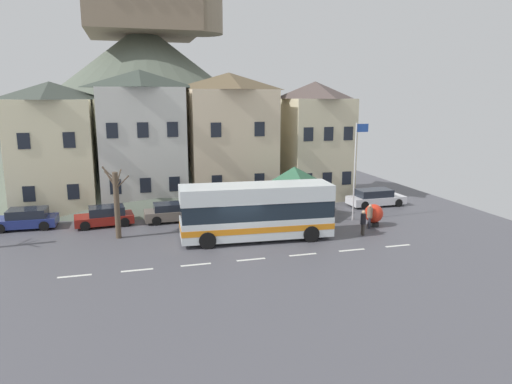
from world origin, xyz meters
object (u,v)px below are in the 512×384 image
at_px(townhouse_00, 54,148).
at_px(hilltop_castle, 146,97).
at_px(flagpole, 356,165).
at_px(parked_car_04, 105,216).
at_px(harbour_buoy, 374,214).
at_px(parked_car_01, 175,212).
at_px(transit_bus, 256,212).
at_px(pedestrian_00, 370,215).
at_px(pedestrian_01, 363,221).
at_px(townhouse_02, 230,138).
at_px(public_bench, 265,205).
at_px(pedestrian_02, 309,214).
at_px(parked_car_03, 296,202).
at_px(parked_car_00, 375,198).
at_px(townhouse_01, 142,140).
at_px(parked_car_02, 26,219).
at_px(bare_tree_02, 117,203).
at_px(townhouse_03, 314,140).
at_px(bus_shelter, 294,176).

xyz_separation_m(townhouse_00, hilltop_castle, (7.59, 16.94, 3.67)).
bearing_deg(flagpole, parked_car_04, 169.36).
bearing_deg(flagpole, harbour_buoy, -71.48).
distance_m(hilltop_castle, parked_car_01, 23.79).
xyz_separation_m(transit_bus, pedestrian_00, (7.94, 0.33, -0.81)).
bearing_deg(pedestrian_01, townhouse_02, 116.47).
bearing_deg(public_bench, pedestrian_02, -69.53).
height_order(parked_car_03, pedestrian_02, pedestrian_02).
relative_size(townhouse_00, public_bench, 6.12).
height_order(flagpole, harbour_buoy, flagpole).
relative_size(parked_car_00, flagpole, 0.67).
relative_size(townhouse_01, hilltop_castle, 0.25).
xyz_separation_m(parked_car_02, flagpole, (22.15, -3.84, 3.35)).
relative_size(transit_bus, pedestrian_02, 5.83).
relative_size(pedestrian_00, flagpole, 0.24).
bearing_deg(hilltop_castle, townhouse_00, -114.14).
height_order(townhouse_01, hilltop_castle, hilltop_castle).
bearing_deg(parked_car_04, public_bench, 178.28).
distance_m(townhouse_00, pedestrian_00, 23.71).
distance_m(hilltop_castle, harbour_buoy, 31.51).
relative_size(townhouse_02, public_bench, 6.63).
bearing_deg(transit_bus, bare_tree_02, 166.27).
xyz_separation_m(parked_car_00, harbour_buoy, (-3.15, -5.35, 0.17)).
relative_size(townhouse_03, parked_car_02, 2.45).
height_order(townhouse_02, public_bench, townhouse_02).
xyz_separation_m(townhouse_03, parked_car_03, (-3.34, -4.82, -4.27)).
bearing_deg(parked_car_03, townhouse_02, 122.83).
bearing_deg(pedestrian_00, flagpole, 90.52).
distance_m(townhouse_01, parked_car_02, 10.24).
distance_m(townhouse_00, flagpole, 22.43).
bearing_deg(parked_car_02, bus_shelter, 174.70).
xyz_separation_m(parked_car_01, pedestrian_01, (11.19, -6.62, 0.28)).
distance_m(townhouse_00, parked_car_03, 18.80).
relative_size(pedestrian_00, bare_tree_02, 0.37).
distance_m(public_bench, flagpole, 7.67).
bearing_deg(parked_car_01, parked_car_02, 174.19).
relative_size(townhouse_03, parked_car_04, 2.48).
height_order(townhouse_03, parked_car_03, townhouse_03).
bearing_deg(parked_car_04, transit_bus, 141.72).
xyz_separation_m(townhouse_00, townhouse_02, (13.52, 0.00, 0.40)).
height_order(townhouse_00, pedestrian_02, townhouse_00).
xyz_separation_m(parked_car_04, pedestrian_01, (15.95, -6.69, 0.29)).
distance_m(pedestrian_01, pedestrian_02, 3.81).
bearing_deg(public_bench, townhouse_03, 37.70).
bearing_deg(townhouse_00, harbour_buoy, -26.01).
relative_size(transit_bus, bare_tree_02, 2.09).
relative_size(townhouse_02, hilltop_castle, 0.24).
distance_m(townhouse_00, pedestrian_01, 23.34).
bearing_deg(flagpole, parked_car_00, 43.94).
bearing_deg(townhouse_02, bare_tree_02, -136.10).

